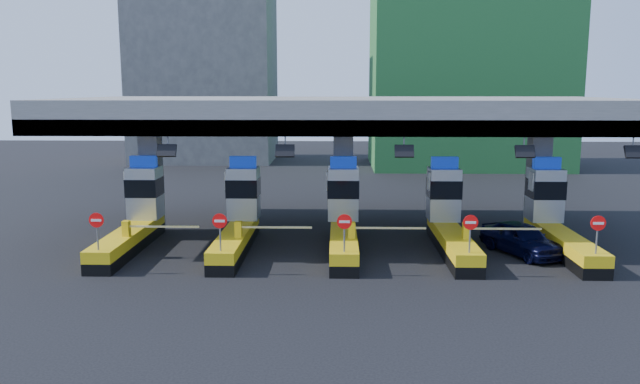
{
  "coord_description": "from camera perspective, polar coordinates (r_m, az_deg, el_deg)",
  "views": [
    {
      "loc": [
        -0.28,
        -28.93,
        7.52
      ],
      "look_at": [
        -1.11,
        0.0,
        2.67
      ],
      "focal_mm": 35.0,
      "sensor_mm": 36.0,
      "label": 1
    }
  ],
  "objects": [
    {
      "name": "toll_lane_far_left",
      "position": [
        31.38,
        -16.45,
        -2.13
      ],
      "size": [
        4.43,
        8.0,
        4.16
      ],
      "color": "black",
      "rests_on": "ground"
    },
    {
      "name": "toll_canopy",
      "position": [
        31.83,
        2.16,
        7.01
      ],
      "size": [
        28.0,
        12.09,
        7.0
      ],
      "color": "slate",
      "rests_on": "ground"
    },
    {
      "name": "toll_lane_far_right",
      "position": [
        31.56,
        20.63,
        -2.29
      ],
      "size": [
        4.43,
        8.0,
        4.16
      ],
      "color": "black",
      "rests_on": "ground"
    },
    {
      "name": "toll_lane_left",
      "position": [
        30.21,
        -7.39,
        -2.25
      ],
      "size": [
        4.43,
        8.0,
        4.16
      ],
      "color": "black",
      "rests_on": "ground"
    },
    {
      "name": "toll_lane_right",
      "position": [
        30.3,
        11.65,
        -2.34
      ],
      "size": [
        4.43,
        8.0,
        4.16
      ],
      "color": "black",
      "rests_on": "ground"
    },
    {
      "name": "ground",
      "position": [
        29.89,
        2.13,
        -5.06
      ],
      "size": [
        120.0,
        120.0,
        0.0
      ],
      "primitive_type": "plane",
      "color": "black",
      "rests_on": "ground"
    },
    {
      "name": "bg_building_concrete",
      "position": [
        66.38,
        -10.48,
        10.64
      ],
      "size": [
        14.0,
        10.0,
        18.0
      ],
      "primitive_type": "cube",
      "color": "#4C4C49",
      "rests_on": "ground"
    },
    {
      "name": "van",
      "position": [
        29.87,
        17.93,
        -4.06
      ],
      "size": [
        3.4,
        4.71,
        1.49
      ],
      "primitive_type": "imported",
      "rotation": [
        0.0,
        0.0,
        0.42
      ],
      "color": "black",
      "rests_on": "ground"
    },
    {
      "name": "bg_building_scaffold",
      "position": [
        62.49,
        13.44,
        15.22
      ],
      "size": [
        18.0,
        12.0,
        28.0
      ],
      "primitive_type": "cube",
      "color": "#1E5926",
      "rests_on": "ground"
    },
    {
      "name": "toll_lane_center",
      "position": [
        29.84,
        2.15,
        -2.33
      ],
      "size": [
        4.43,
        8.0,
        4.16
      ],
      "color": "black",
      "rests_on": "ground"
    }
  ]
}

